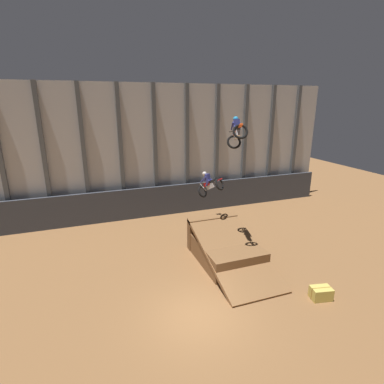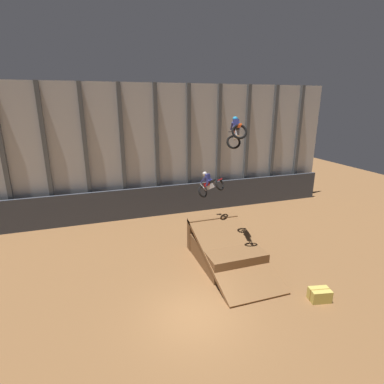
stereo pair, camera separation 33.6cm
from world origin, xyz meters
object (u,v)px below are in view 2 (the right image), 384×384
rider_bike_right_air (236,133)px  hay_bale_trackside (320,295)px  dirt_ramp (224,248)px  rider_bike_left_air (210,185)px

rider_bike_right_air → hay_bale_trackside: 8.36m
dirt_ramp → rider_bike_right_air: rider_bike_right_air is taller
dirt_ramp → rider_bike_right_air: size_ratio=3.31×
rider_bike_right_air → hay_bale_trackside: bearing=-46.2°
dirt_ramp → rider_bike_left_air: size_ratio=3.32×
dirt_ramp → rider_bike_left_air: bearing=92.3°
rider_bike_right_air → hay_bale_trackside: size_ratio=1.80×
hay_bale_trackside → rider_bike_left_air: bearing=110.7°
rider_bike_left_air → hay_bale_trackside: bearing=-101.1°
dirt_ramp → hay_bale_trackside: size_ratio=5.96×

